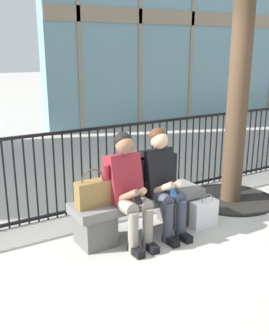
# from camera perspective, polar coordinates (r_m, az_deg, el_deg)

# --- Properties ---
(ground_plane) EXTENTS (60.00, 60.00, 0.00)m
(ground_plane) POSITION_cam_1_polar(r_m,az_deg,el_deg) (4.73, 0.64, -9.02)
(ground_plane) COLOR #B2ADA3
(stone_bench) EXTENTS (1.60, 0.44, 0.45)m
(stone_bench) POSITION_cam_1_polar(r_m,az_deg,el_deg) (4.62, 0.65, -6.00)
(stone_bench) COLOR slate
(stone_bench) RESTS_ON ground
(seated_person_with_phone) EXTENTS (0.52, 0.66, 1.21)m
(seated_person_with_phone) POSITION_cam_1_polar(r_m,az_deg,el_deg) (4.27, -0.93, -2.50)
(seated_person_with_phone) COLOR gray
(seated_person_with_phone) RESTS_ON ground
(seated_person_companion) EXTENTS (0.52, 0.66, 1.21)m
(seated_person_companion) POSITION_cam_1_polar(r_m,az_deg,el_deg) (4.50, 3.94, -1.50)
(seated_person_companion) COLOR #383D4C
(seated_person_companion) RESTS_ON ground
(handbag_on_bench) EXTENTS (0.37, 0.15, 0.41)m
(handbag_on_bench) POSITION_cam_1_polar(r_m,az_deg,el_deg) (4.23, -5.92, -3.53)
(handbag_on_bench) COLOR olive
(handbag_on_bench) RESTS_ON stone_bench
(shopping_bag) EXTENTS (0.34, 0.14, 0.43)m
(shopping_bag) POSITION_cam_1_polar(r_m,az_deg,el_deg) (4.86, 9.82, -6.36)
(shopping_bag) COLOR white
(shopping_bag) RESTS_ON ground
(plaza_railing) EXTENTS (9.97, 0.04, 1.10)m
(plaza_railing) POSITION_cam_1_polar(r_m,az_deg,el_deg) (5.25, -4.52, 0.10)
(plaza_railing) COLOR black
(plaza_railing) RESTS_ON ground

